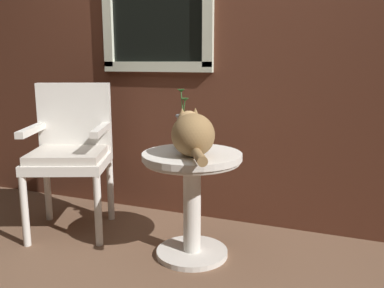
% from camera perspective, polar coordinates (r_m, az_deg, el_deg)
% --- Properties ---
extents(ground_plane, '(6.00, 6.00, 0.00)m').
position_cam_1_polar(ground_plane, '(2.34, -4.81, -16.40)').
color(ground_plane, brown).
extents(back_wall, '(4.00, 0.07, 2.60)m').
position_cam_1_polar(back_wall, '(2.80, 1.85, 15.91)').
color(back_wall, '#562D1E').
rests_on(back_wall, ground_plane).
extents(wicker_side_table, '(0.55, 0.55, 0.60)m').
position_cam_1_polar(wicker_side_table, '(2.27, 0.00, -5.72)').
color(wicker_side_table, silver).
rests_on(wicker_side_table, ground_plane).
extents(wicker_chair, '(0.62, 0.61, 0.95)m').
position_cam_1_polar(wicker_chair, '(2.74, -16.56, -0.44)').
color(wicker_chair, silver).
rests_on(wicker_chair, ground_plane).
extents(cat, '(0.34, 0.49, 0.24)m').
position_cam_1_polar(cat, '(2.15, 0.07, 1.48)').
color(cat, olive).
rests_on(cat, wicker_side_table).
extents(pewter_vase_with_ivy, '(0.12, 0.12, 0.34)m').
position_cam_1_polar(pewter_vase_with_ivy, '(2.33, -1.26, 1.66)').
color(pewter_vase_with_ivy, gray).
rests_on(pewter_vase_with_ivy, wicker_side_table).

